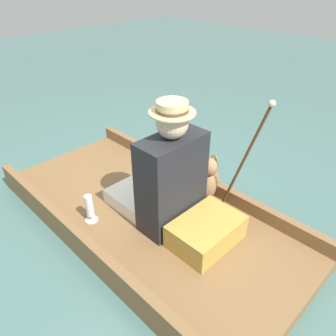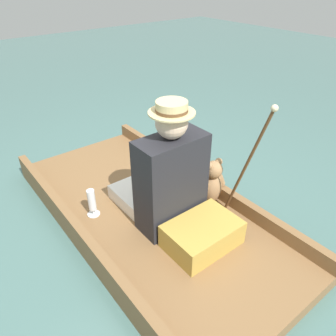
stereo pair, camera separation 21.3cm
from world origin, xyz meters
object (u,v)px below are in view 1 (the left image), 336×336
Objects in this scene: seated_person at (165,179)px; teddy_bear at (208,180)px; wine_glass at (90,207)px; walking_cane at (248,151)px.

seated_person is 2.44× the size of teddy_bear.
teddy_bear is at bearing -0.99° from seated_person.
seated_person is at bearing -41.39° from wine_glass.
teddy_bear is at bearing -27.51° from wine_glass.
walking_cane is (0.42, -0.35, 0.19)m from seated_person.
teddy_bear is at bearing 94.41° from walking_cane.
seated_person reaches higher than teddy_bear.
walking_cane reaches higher than wine_glass.
walking_cane is (0.02, -0.29, 0.35)m from teddy_bear.
walking_cane is at bearing -40.79° from wine_glass.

